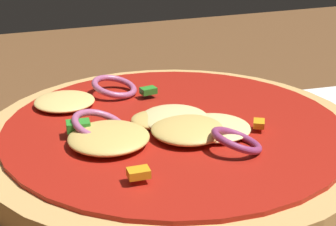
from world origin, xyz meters
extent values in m
cube|color=brown|center=(0.00, 0.00, 0.02)|extent=(1.23, 0.86, 0.04)
cylinder|color=tan|center=(0.00, 0.02, 0.05)|extent=(0.27, 0.27, 0.02)
cylinder|color=#A81C11|center=(0.00, 0.02, 0.06)|extent=(0.24, 0.24, 0.00)
ellipsoid|color=#E5BC60|center=(-0.01, 0.03, 0.06)|extent=(0.03, 0.03, 0.01)
ellipsoid|color=#F4DB8E|center=(0.02, 0.00, 0.06)|extent=(0.05, 0.05, 0.01)
ellipsoid|color=#F4DB8E|center=(0.00, 0.02, 0.06)|extent=(0.05, 0.05, 0.01)
ellipsoid|color=#E5BC60|center=(-0.05, 0.01, 0.06)|extent=(0.05, 0.05, 0.01)
ellipsoid|color=#E5BC60|center=(0.00, 0.00, 0.06)|extent=(0.05, 0.05, 0.01)
ellipsoid|color=#EFCC72|center=(-0.06, 0.08, 0.06)|extent=(0.05, 0.05, 0.01)
torus|color=#B25984|center=(-0.02, 0.09, 0.06)|extent=(0.05, 0.05, 0.01)
torus|color=#93386B|center=(0.02, -0.03, 0.06)|extent=(0.03, 0.03, 0.02)
torus|color=#B25984|center=(-0.05, 0.02, 0.06)|extent=(0.05, 0.05, 0.02)
cube|color=orange|center=(-0.05, -0.05, 0.06)|extent=(0.01, 0.01, 0.00)
cube|color=#2D8C28|center=(-0.07, 0.03, 0.06)|extent=(0.02, 0.01, 0.01)
cube|color=orange|center=(0.05, -0.01, 0.06)|extent=(0.01, 0.01, 0.00)
cube|color=#2D8C28|center=(0.00, 0.08, 0.06)|extent=(0.01, 0.01, 0.00)
camera|label=1|loc=(-0.12, -0.27, 0.20)|focal=53.93mm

